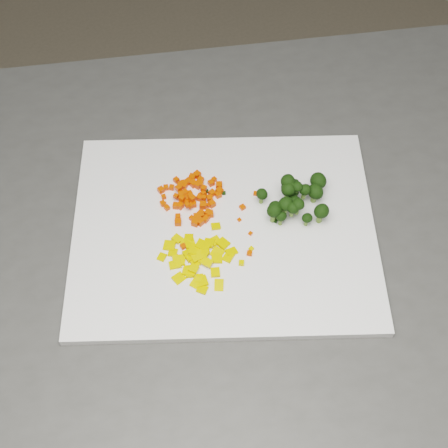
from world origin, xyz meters
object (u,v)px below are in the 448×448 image
carrot_pile (190,193)px  cutting_board (224,230)px  broccoli_pile (294,196)px  counter_block (226,337)px  pepper_pile (201,255)px

carrot_pile → cutting_board: bearing=-77.3°
broccoli_pile → counter_block: bearing=160.4°
counter_block → cutting_board: size_ratio=2.45×
cutting_board → pepper_pile: 0.06m
counter_block → cutting_board: bearing=-134.8°
counter_block → broccoli_pile: (0.10, -0.03, 0.49)m
carrot_pile → pepper_pile: size_ratio=0.86×
broccoli_pile → carrot_pile: bearing=143.1°
pepper_pile → broccoli_pile: 0.17m
carrot_pile → broccoli_pile: size_ratio=0.83×
carrot_pile → broccoli_pile: (0.13, -0.09, 0.01)m
carrot_pile → pepper_pile: 0.11m
cutting_board → carrot_pile: size_ratio=4.50×
carrot_pile → counter_block: bearing=-63.9°
counter_block → pepper_pile: bearing=-150.1°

